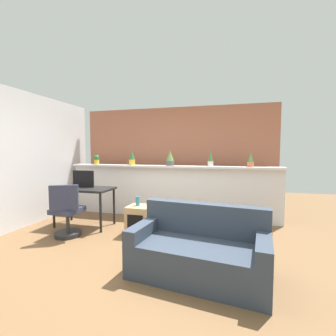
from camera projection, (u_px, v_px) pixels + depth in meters
name	position (u px, v px, depth m)	size (l,w,h in m)	color
ground_plane	(133.00, 256.00, 3.24)	(12.00, 12.00, 0.00)	brown
divider_wall	(169.00, 192.00, 5.12)	(4.63, 0.16, 1.11)	silver
plant_shelf	(169.00, 166.00, 5.04)	(4.63, 0.31, 0.04)	silver
brick_wall_behind	(176.00, 160.00, 5.65)	(4.63, 0.10, 2.50)	#AD664C
side_wall_left	(10.00, 160.00, 4.19)	(0.12, 4.40, 2.60)	silver
potted_plant_0	(97.00, 159.00, 5.45)	(0.13, 0.13, 0.22)	gold
potted_plant_1	(132.00, 158.00, 5.26)	(0.13, 0.13, 0.31)	gold
potted_plant_2	(170.00, 158.00, 5.02)	(0.17, 0.17, 0.32)	#4C4C51
potted_plant_3	(211.00, 159.00, 4.79)	(0.11, 0.11, 0.32)	silver
potted_plant_4	(251.00, 160.00, 4.63)	(0.13, 0.13, 0.30)	#C66B42
desk	(84.00, 192.00, 4.50)	(1.10, 0.60, 0.75)	black
tv_monitor	(83.00, 179.00, 4.58)	(0.45, 0.04, 0.33)	black
office_chair	(67.00, 215.00, 3.92)	(0.51, 0.52, 0.91)	#262628
side_cube_shelf	(139.00, 220.00, 4.08)	(0.40, 0.41, 0.50)	tan
vase_on_shelf	(138.00, 201.00, 4.09)	(0.07, 0.07, 0.16)	teal
couch	(199.00, 251.00, 2.73)	(1.64, 0.95, 0.80)	#333D4C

